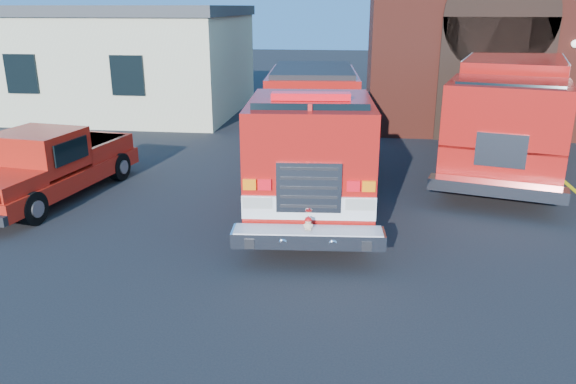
# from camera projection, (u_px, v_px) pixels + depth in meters

# --- Properties ---
(ground) EXTENTS (100.00, 100.00, 0.00)m
(ground) POSITION_uv_depth(u_px,v_px,m) (296.00, 235.00, 11.11)
(ground) COLOR black
(ground) RESTS_ON ground
(parking_stripe_mid) EXTENTS (0.12, 3.00, 0.01)m
(parking_stripe_mid) POSITION_uv_depth(u_px,v_px,m) (570.00, 187.00, 14.10)
(parking_stripe_mid) COLOR yellow
(parking_stripe_mid) RESTS_ON ground
(parking_stripe_far) EXTENTS (0.12, 3.00, 0.01)m
(parking_stripe_far) POSITION_uv_depth(u_px,v_px,m) (535.00, 157.00, 16.93)
(parking_stripe_far) COLOR yellow
(parking_stripe_far) RESTS_ON ground
(fire_station) EXTENTS (15.20, 10.20, 8.45)m
(fire_station) POSITION_uv_depth(u_px,v_px,m) (565.00, 8.00, 21.87)
(fire_station) COLOR maroon
(fire_station) RESTS_ON ground
(side_building) EXTENTS (10.20, 8.20, 4.35)m
(side_building) POSITION_uv_depth(u_px,v_px,m) (119.00, 59.00, 23.73)
(side_building) COLOR beige
(side_building) RESTS_ON ground
(fire_engine) EXTENTS (3.15, 9.12, 2.76)m
(fire_engine) POSITION_uv_depth(u_px,v_px,m) (311.00, 131.00, 13.60)
(fire_engine) COLOR black
(fire_engine) RESTS_ON ground
(pickup_truck) EXTENTS (2.51, 5.24, 1.65)m
(pickup_truck) POSITION_uv_depth(u_px,v_px,m) (49.00, 166.00, 13.10)
(pickup_truck) COLOR black
(pickup_truck) RESTS_ON ground
(secondary_truck) EXTENTS (4.98, 9.34, 2.90)m
(secondary_truck) POSITION_uv_depth(u_px,v_px,m) (509.00, 109.00, 15.77)
(secondary_truck) COLOR black
(secondary_truck) RESTS_ON ground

